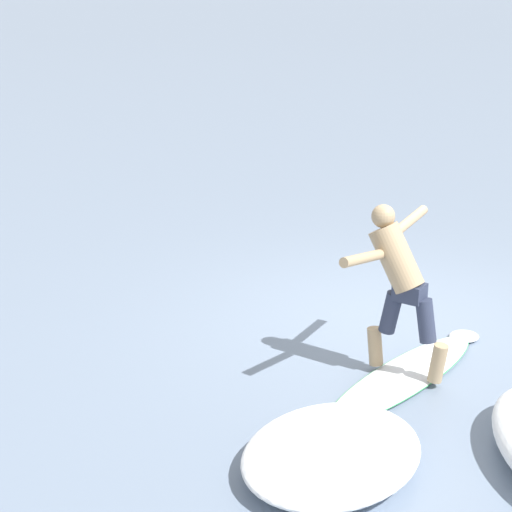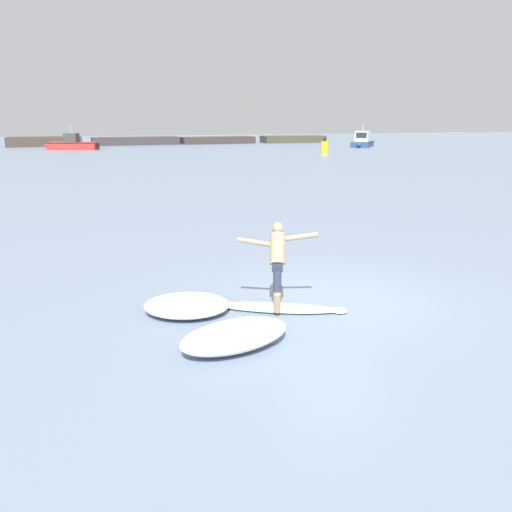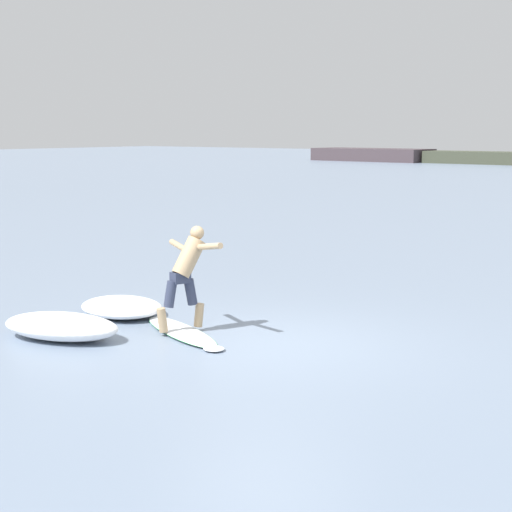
# 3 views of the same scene
# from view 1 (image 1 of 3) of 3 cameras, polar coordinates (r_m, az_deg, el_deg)

# --- Properties ---
(ground_plane) EXTENTS (200.00, 200.00, 0.00)m
(ground_plane) POSITION_cam_1_polar(r_m,az_deg,el_deg) (9.27, 9.25, -4.19)
(ground_plane) COLOR slate
(surfboard) EXTENTS (2.40, 1.45, 0.20)m
(surfboard) POSITION_cam_1_polar(r_m,az_deg,el_deg) (8.02, 10.03, -7.75)
(surfboard) COLOR white
(surfboard) RESTS_ON ground
(surfer) EXTENTS (1.46, 0.94, 1.54)m
(surfer) POSITION_cam_1_polar(r_m,az_deg,el_deg) (7.66, 9.48, -1.36)
(surfer) COLOR tan
(surfer) RESTS_ON surfboard
(wave_foam_at_nose) EXTENTS (1.90, 1.69, 0.27)m
(wave_foam_at_nose) POSITION_cam_1_polar(r_m,az_deg,el_deg) (6.55, 5.09, -12.94)
(wave_foam_at_nose) COLOR white
(wave_foam_at_nose) RESTS_ON ground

